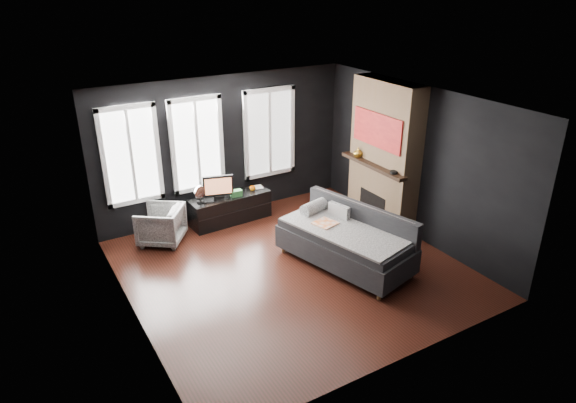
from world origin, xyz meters
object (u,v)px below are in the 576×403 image
monitor (218,186)px  mug (253,188)px  media_console (230,208)px  book (255,183)px  sofa (345,238)px  mantel_vase (358,152)px  armchair (161,223)px

monitor → mug: bearing=17.9°
media_console → mug: 0.58m
media_console → monitor: bearing=-176.0°
book → mug: bearing=-136.9°
media_console → book: 0.69m
sofa → monitor: bearing=101.1°
book → mantel_vase: bearing=-35.6°
monitor → book: bearing=24.0°
media_console → monitor: 0.57m
armchair → mug: 1.90m
mantel_vase → book: bearing=144.4°
media_console → mug: size_ratio=14.11×
sofa → book: sofa is taller
sofa → armchair: 3.23m
book → media_console: bearing=-171.5°
media_console → monitor: size_ratio=2.71×
mug → mantel_vase: (1.68, -1.05, 0.73)m
armchair → mug: (1.88, 0.15, 0.22)m
monitor → mantel_vase: bearing=-7.1°
book → mantel_vase: 2.07m
sofa → mug: 2.44m
sofa → mug: bearing=85.6°
monitor → media_console: bearing=22.9°
armchair → mug: size_ratio=6.73×
mug → media_console: bearing=179.5°
armchair → book: bearing=133.1°
armchair → mug: armchair is taller
sofa → mug: (-0.44, 2.40, 0.11)m
mug → book: size_ratio=0.55×
sofa → mantel_vase: 2.02m
armchair → monitor: (1.16, 0.12, 0.42)m
mug → armchair: bearing=-175.6°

